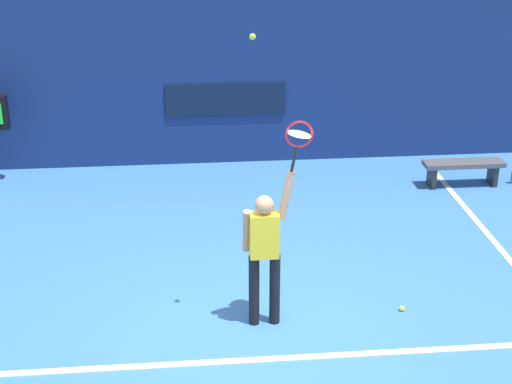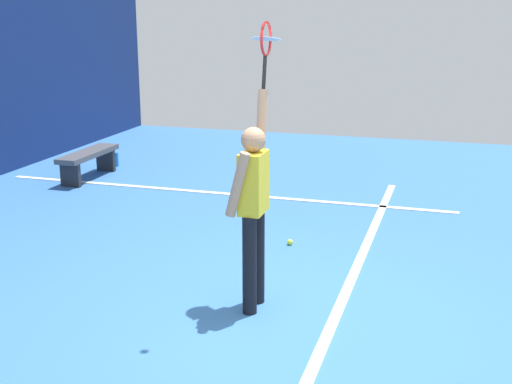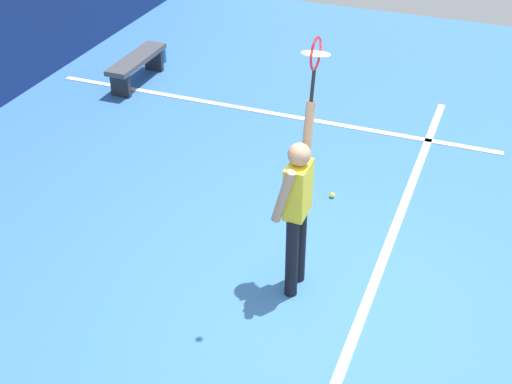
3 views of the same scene
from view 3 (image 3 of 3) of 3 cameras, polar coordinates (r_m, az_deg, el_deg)
name	(u,v)px [view 3 (image 3 of 3)]	position (r m, az deg, el deg)	size (l,w,h in m)	color
ground_plane	(317,301)	(7.32, 4.91, -8.68)	(18.00, 18.00, 0.00)	#3870B2
court_baseline	(363,312)	(7.25, 8.56, -9.48)	(10.00, 0.10, 0.01)	white
court_sideline	(264,112)	(10.84, 0.64, 6.42)	(0.10, 7.00, 0.01)	white
tennis_player	(297,205)	(6.87, 3.31, -1.07)	(0.59, 0.31, 1.99)	black
tennis_racket	(315,57)	(6.54, 4.78, 10.68)	(0.37, 0.27, 0.62)	black
court_bench	(137,63)	(11.85, -9.51, 10.13)	(1.40, 0.36, 0.45)	#4C4C51
water_bottle	(164,55)	(12.67, -7.35, 10.78)	(0.07, 0.07, 0.24)	#338CD8
spare_ball	(332,195)	(8.84, 6.13, -0.26)	(0.07, 0.07, 0.07)	#CCE033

